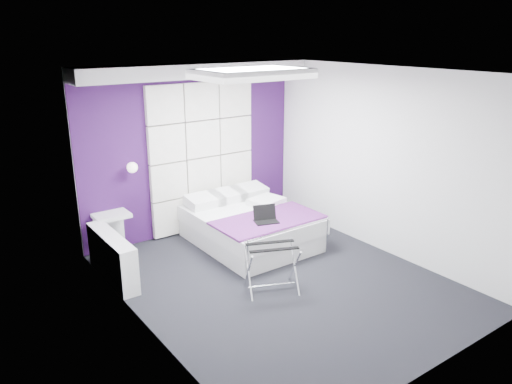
% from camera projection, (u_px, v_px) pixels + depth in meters
% --- Properties ---
extents(floor, '(4.40, 4.40, 0.00)m').
position_uv_depth(floor, '(280.00, 281.00, 6.35)').
color(floor, black).
rests_on(floor, ground).
extents(ceiling, '(4.40, 4.40, 0.00)m').
position_uv_depth(ceiling, '(284.00, 72.00, 5.55)').
color(ceiling, white).
rests_on(ceiling, wall_back).
extents(wall_back, '(3.60, 0.00, 3.60)m').
position_uv_depth(wall_back, '(192.00, 150.00, 7.65)').
color(wall_back, white).
rests_on(wall_back, floor).
extents(wall_left, '(0.00, 4.40, 4.40)m').
position_uv_depth(wall_left, '(140.00, 214.00, 4.94)').
color(wall_left, white).
rests_on(wall_left, floor).
extents(wall_right, '(0.00, 4.40, 4.40)m').
position_uv_depth(wall_right, '(382.00, 161.00, 6.95)').
color(wall_right, white).
rests_on(wall_right, floor).
extents(accent_wall, '(3.58, 0.02, 2.58)m').
position_uv_depth(accent_wall, '(192.00, 150.00, 7.64)').
color(accent_wall, '#341046').
rests_on(accent_wall, wall_back).
extents(soffit, '(3.58, 0.50, 0.20)m').
position_uv_depth(soffit, '(197.00, 70.00, 7.09)').
color(soffit, white).
rests_on(soffit, wall_back).
extents(headboard, '(1.80, 0.08, 2.30)m').
position_uv_depth(headboard, '(203.00, 157.00, 7.72)').
color(headboard, silver).
rests_on(headboard, wall_back).
extents(skylight, '(1.36, 0.86, 0.12)m').
position_uv_depth(skylight, '(252.00, 73.00, 6.03)').
color(skylight, white).
rests_on(skylight, ceiling).
extents(wall_lamp, '(0.15, 0.15, 0.15)m').
position_uv_depth(wall_lamp, '(131.00, 167.00, 6.98)').
color(wall_lamp, white).
rests_on(wall_lamp, wall_back).
extents(radiator, '(0.22, 1.20, 0.60)m').
position_uv_depth(radiator, '(112.00, 257.00, 6.31)').
color(radiator, white).
rests_on(radiator, floor).
extents(bed, '(1.54, 1.85, 0.66)m').
position_uv_depth(bed, '(250.00, 226.00, 7.41)').
color(bed, white).
rests_on(bed, floor).
extents(nightstand, '(0.48, 0.37, 0.05)m').
position_uv_depth(nightstand, '(111.00, 215.00, 6.94)').
color(nightstand, white).
rests_on(nightstand, wall_back).
extents(luggage_rack, '(0.60, 0.44, 0.59)m').
position_uv_depth(luggage_rack, '(272.00, 268.00, 6.04)').
color(luggage_rack, silver).
rests_on(luggage_rack, floor).
extents(laptop, '(0.32, 0.23, 0.23)m').
position_uv_depth(laptop, '(264.00, 218.00, 6.88)').
color(laptop, black).
rests_on(laptop, bed).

